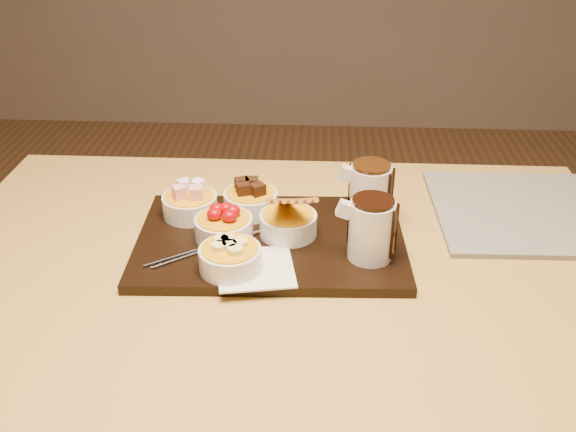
{
  "coord_description": "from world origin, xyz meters",
  "views": [
    {
      "loc": [
        0.06,
        -0.9,
        1.35
      ],
      "look_at": [
        0.01,
        0.05,
        0.81
      ],
      "focal_mm": 40.0,
      "sensor_mm": 36.0,
      "label": 1
    }
  ],
  "objects_px": {
    "pitcher_milk_chocolate": "(370,193)",
    "dining_table": "(281,307)",
    "newspaper": "(540,212)",
    "bowl_strawberries": "(224,228)",
    "serving_board": "(271,241)",
    "pitcher_dark_chocolate": "(371,230)"
  },
  "relations": [
    {
      "from": "bowl_strawberries",
      "to": "newspaper",
      "type": "bearing_deg",
      "value": 13.96
    },
    {
      "from": "bowl_strawberries",
      "to": "newspaper",
      "type": "relative_size",
      "value": 0.25
    },
    {
      "from": "pitcher_dark_chocolate",
      "to": "newspaper",
      "type": "relative_size",
      "value": 0.26
    },
    {
      "from": "dining_table",
      "to": "pitcher_milk_chocolate",
      "type": "height_order",
      "value": "pitcher_milk_chocolate"
    },
    {
      "from": "serving_board",
      "to": "pitcher_milk_chocolate",
      "type": "relative_size",
      "value": 4.56
    },
    {
      "from": "dining_table",
      "to": "newspaper",
      "type": "bearing_deg",
      "value": 20.88
    },
    {
      "from": "bowl_strawberries",
      "to": "pitcher_milk_chocolate",
      "type": "relative_size",
      "value": 0.99
    },
    {
      "from": "pitcher_milk_chocolate",
      "to": "bowl_strawberries",
      "type": "bearing_deg",
      "value": -163.61
    },
    {
      "from": "bowl_strawberries",
      "to": "dining_table",
      "type": "bearing_deg",
      "value": -21.09
    },
    {
      "from": "dining_table",
      "to": "bowl_strawberries",
      "type": "bearing_deg",
      "value": 158.91
    },
    {
      "from": "serving_board",
      "to": "pitcher_dark_chocolate",
      "type": "distance_m",
      "value": 0.19
    },
    {
      "from": "dining_table",
      "to": "serving_board",
      "type": "distance_m",
      "value": 0.12
    },
    {
      "from": "dining_table",
      "to": "bowl_strawberries",
      "type": "height_order",
      "value": "bowl_strawberries"
    },
    {
      "from": "dining_table",
      "to": "pitcher_dark_chocolate",
      "type": "distance_m",
      "value": 0.22
    },
    {
      "from": "pitcher_milk_chocolate",
      "to": "dining_table",
      "type": "bearing_deg",
      "value": -143.01
    },
    {
      "from": "pitcher_dark_chocolate",
      "to": "pitcher_milk_chocolate",
      "type": "distance_m",
      "value": 0.13
    },
    {
      "from": "pitcher_milk_chocolate",
      "to": "newspaper",
      "type": "distance_m",
      "value": 0.34
    },
    {
      "from": "pitcher_dark_chocolate",
      "to": "pitcher_milk_chocolate",
      "type": "xyz_separation_m",
      "value": [
        0.01,
        0.13,
        0.0
      ]
    },
    {
      "from": "dining_table",
      "to": "serving_board",
      "type": "relative_size",
      "value": 2.61
    },
    {
      "from": "dining_table",
      "to": "pitcher_milk_chocolate",
      "type": "distance_m",
      "value": 0.26
    },
    {
      "from": "bowl_strawberries",
      "to": "pitcher_dark_chocolate",
      "type": "xyz_separation_m",
      "value": [
        0.25,
        -0.05,
        0.03
      ]
    },
    {
      "from": "bowl_strawberries",
      "to": "pitcher_milk_chocolate",
      "type": "distance_m",
      "value": 0.27
    }
  ]
}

